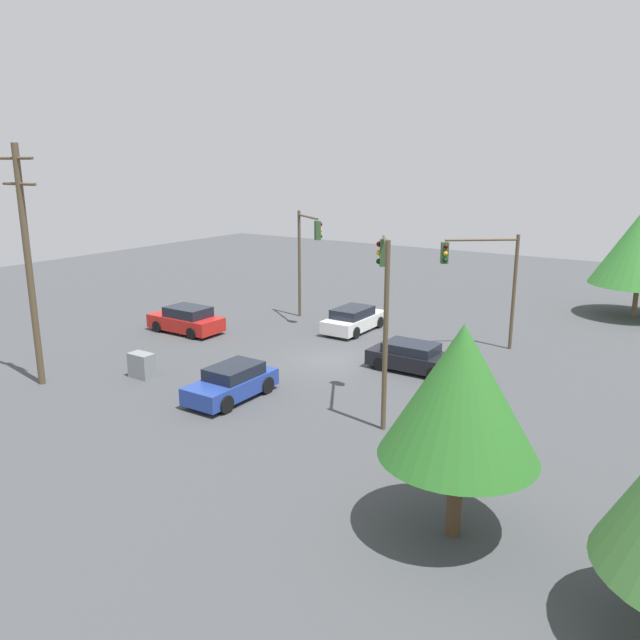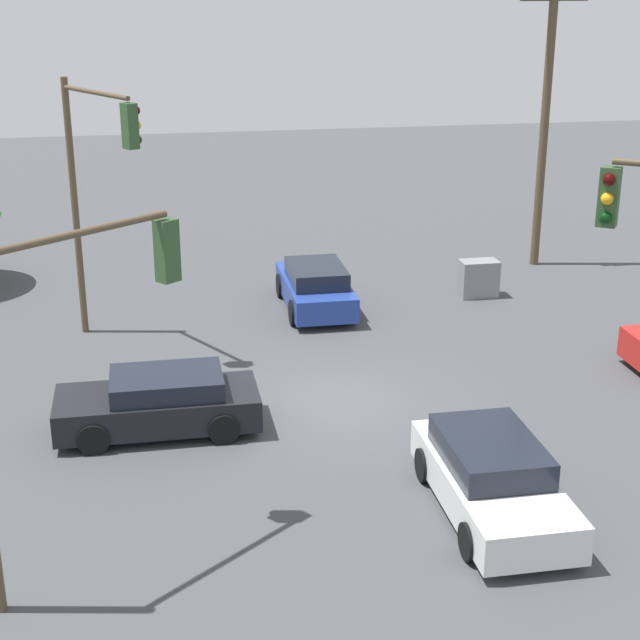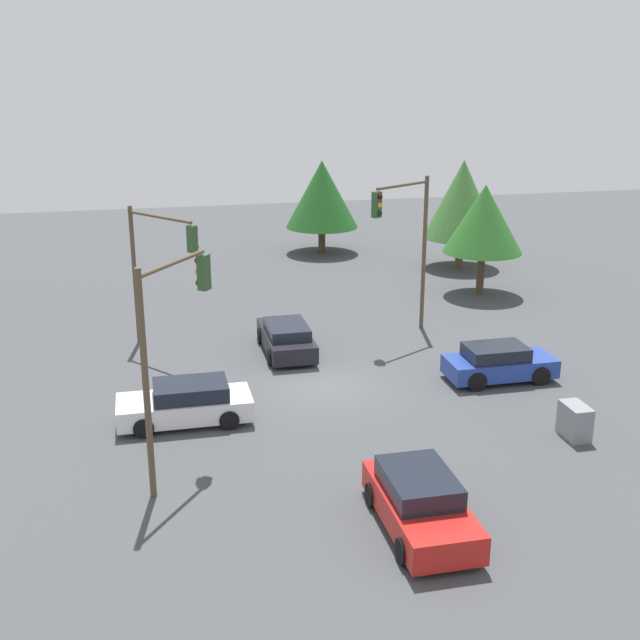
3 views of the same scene
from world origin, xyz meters
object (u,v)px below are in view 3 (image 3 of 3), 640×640
(sedan_red, at_px, (420,503))
(sedan_blue, at_px, (499,363))
(sedan_dark, at_px, (286,338))
(traffic_signal_main, at_px, (169,331))
(traffic_signal_cross, at_px, (407,231))
(traffic_signal_aux, at_px, (158,255))
(electrical_cabinet, at_px, (575,421))
(sedan_white, at_px, (186,403))

(sedan_red, bearing_deg, sedan_blue, -125.17)
(sedan_dark, height_order, traffic_signal_main, traffic_signal_main)
(sedan_blue, distance_m, sedan_red, 10.90)
(sedan_dark, height_order, traffic_signal_cross, traffic_signal_cross)
(sedan_red, distance_m, traffic_signal_aux, 16.48)
(electrical_cabinet, bearing_deg, traffic_signal_main, -91.37)
(sedan_dark, xyz_separation_m, traffic_signal_aux, (-1.42, -4.95, 3.41))
(sedan_dark, distance_m, traffic_signal_cross, 6.89)
(traffic_signal_cross, relative_size, electrical_cabinet, 6.04)
(sedan_white, distance_m, electrical_cabinet, 12.62)
(sedan_red, bearing_deg, traffic_signal_cross, -106.92)
(sedan_dark, bearing_deg, electrical_cabinet, -52.23)
(sedan_white, bearing_deg, sedan_blue, -84.32)
(electrical_cabinet, bearing_deg, sedan_blue, -176.70)
(traffic_signal_cross, xyz_separation_m, electrical_cabinet, (10.98, 2.06, -4.05))
(traffic_signal_aux, bearing_deg, traffic_signal_cross, 50.81)
(traffic_signal_cross, bearing_deg, sedan_blue, 76.26)
(traffic_signal_aux, bearing_deg, traffic_signal_main, -38.21)
(electrical_cabinet, bearing_deg, sedan_dark, -142.23)
(sedan_blue, relative_size, traffic_signal_aux, 0.69)
(sedan_white, relative_size, traffic_signal_aux, 0.75)
(traffic_signal_cross, distance_m, electrical_cabinet, 11.88)
(sedan_white, distance_m, traffic_signal_cross, 12.83)
(sedan_red, bearing_deg, electrical_cabinet, -149.62)
(sedan_white, distance_m, sedan_red, 9.46)
(traffic_signal_main, distance_m, traffic_signal_cross, 14.94)
(sedan_blue, xyz_separation_m, traffic_signal_aux, (-6.10, -12.21, 3.38))
(sedan_white, bearing_deg, electrical_cabinet, -107.97)
(sedan_blue, bearing_deg, traffic_signal_aux, -116.56)
(sedan_red, relative_size, traffic_signal_aux, 0.73)
(traffic_signal_main, bearing_deg, sedan_red, -89.29)
(traffic_signal_main, bearing_deg, traffic_signal_cross, -8.69)
(traffic_signal_cross, xyz_separation_m, traffic_signal_aux, (-0.18, -10.44, -0.56))
(sedan_red, bearing_deg, sedan_dark, -85.88)
(sedan_dark, distance_m, electrical_cabinet, 12.32)
(sedan_blue, bearing_deg, sedan_red, -35.17)
(sedan_red, relative_size, electrical_cabinet, 3.82)
(sedan_blue, relative_size, traffic_signal_cross, 0.60)
(sedan_dark, height_order, traffic_signal_aux, traffic_signal_aux)
(sedan_blue, xyz_separation_m, traffic_signal_main, (4.76, -12.21, 3.75))
(sedan_red, xyz_separation_m, traffic_signal_cross, (-14.83, 4.51, 3.90))
(traffic_signal_cross, bearing_deg, sedan_white, 5.11)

